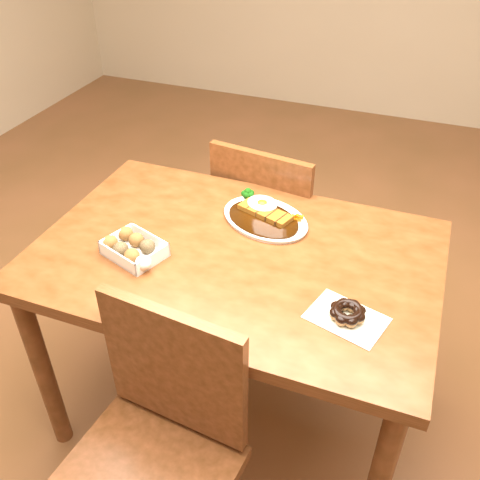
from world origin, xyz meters
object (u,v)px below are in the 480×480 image
(chair_near, at_px, (154,453))
(katsu_curry_plate, at_px, (265,216))
(table, at_px, (235,277))
(donut_box, at_px, (133,248))
(pon_de_ring, at_px, (347,313))
(chair_far, at_px, (272,227))

(chair_near, bearing_deg, katsu_curry_plate, 92.31)
(table, height_order, katsu_curry_plate, katsu_curry_plate)
(donut_box, bearing_deg, katsu_curry_plate, 45.70)
(katsu_curry_plate, bearing_deg, pon_de_ring, -45.93)
(table, xyz_separation_m, chair_far, (-0.05, 0.54, -0.17))
(chair_far, xyz_separation_m, katsu_curry_plate, (0.08, -0.34, 0.29))
(chair_far, relative_size, donut_box, 4.25)
(chair_far, distance_m, chair_near, 1.07)
(chair_far, bearing_deg, chair_near, 99.25)
(katsu_curry_plate, distance_m, pon_de_ring, 0.49)
(katsu_curry_plate, xyz_separation_m, pon_de_ring, (0.34, -0.35, 0.00))
(donut_box, bearing_deg, chair_far, 70.55)
(chair_far, bearing_deg, katsu_curry_plate, 110.10)
(donut_box, relative_size, pon_de_ring, 0.92)
(table, xyz_separation_m, katsu_curry_plate, (0.03, 0.19, 0.11))
(table, bearing_deg, pon_de_ring, -23.35)
(katsu_curry_plate, height_order, pon_de_ring, katsu_curry_plate)
(donut_box, bearing_deg, table, 23.22)
(chair_near, relative_size, donut_box, 4.25)
(chair_far, xyz_separation_m, pon_de_ring, (0.42, -0.70, 0.29))
(table, xyz_separation_m, donut_box, (-0.28, -0.12, 0.12))
(table, height_order, chair_far, chair_far)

